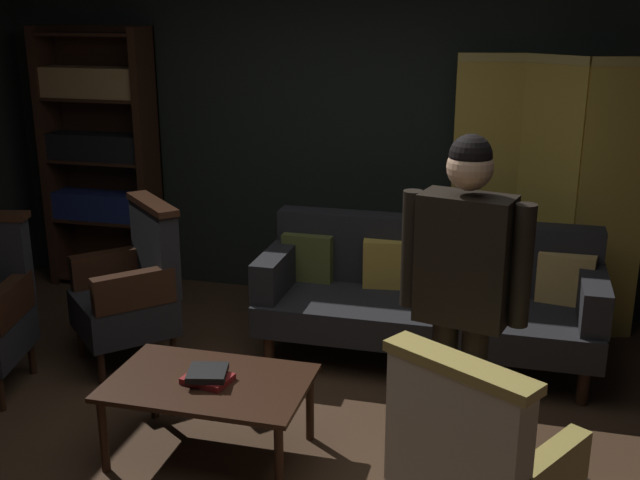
{
  "coord_description": "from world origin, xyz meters",
  "views": [
    {
      "loc": [
        1.05,
        -3.22,
        2.24
      ],
      "look_at": [
        0.0,
        0.8,
        0.95
      ],
      "focal_mm": 43.66,
      "sensor_mm": 36.0,
      "label": 1
    }
  ],
  "objects_px": {
    "book_red_leather": "(208,379)",
    "book_black_cloth": "(207,373)",
    "coffee_table": "(209,389)",
    "armchair_gilt_accent": "(478,478)",
    "armchair_wing_left": "(133,288)",
    "standing_figure": "(463,286)",
    "bookshelf": "(101,153)",
    "folding_screen": "(546,193)",
    "velvet_couch": "(429,291)"
  },
  "relations": [
    {
      "from": "book_red_leather",
      "to": "book_black_cloth",
      "type": "relative_size",
      "value": 1.18
    },
    {
      "from": "coffee_table",
      "to": "armchair_gilt_accent",
      "type": "height_order",
      "value": "armchair_gilt_accent"
    },
    {
      "from": "armchair_wing_left",
      "to": "standing_figure",
      "type": "xyz_separation_m",
      "value": [
        2.11,
        -0.87,
        0.54
      ]
    },
    {
      "from": "armchair_wing_left",
      "to": "standing_figure",
      "type": "distance_m",
      "value": 2.35
    },
    {
      "from": "bookshelf",
      "to": "armchair_wing_left",
      "type": "relative_size",
      "value": 1.97
    },
    {
      "from": "armchair_gilt_accent",
      "to": "book_black_cloth",
      "type": "relative_size",
      "value": 5.45
    },
    {
      "from": "folding_screen",
      "to": "book_black_cloth",
      "type": "relative_size",
      "value": 9.96
    },
    {
      "from": "folding_screen",
      "to": "book_red_leather",
      "type": "xyz_separation_m",
      "value": [
        -1.61,
        -2.11,
        -0.55
      ]
    },
    {
      "from": "armchair_gilt_accent",
      "to": "book_red_leather",
      "type": "relative_size",
      "value": 4.62
    },
    {
      "from": "velvet_couch",
      "to": "armchair_gilt_accent",
      "type": "distance_m",
      "value": 2.09
    },
    {
      "from": "standing_figure",
      "to": "velvet_couch",
      "type": "bearing_deg",
      "value": 102.07
    },
    {
      "from": "folding_screen",
      "to": "coffee_table",
      "type": "height_order",
      "value": "folding_screen"
    },
    {
      "from": "folding_screen",
      "to": "velvet_couch",
      "type": "height_order",
      "value": "folding_screen"
    },
    {
      "from": "coffee_table",
      "to": "standing_figure",
      "type": "distance_m",
      "value": 1.38
    },
    {
      "from": "bookshelf",
      "to": "armchair_wing_left",
      "type": "bearing_deg",
      "value": -54.78
    },
    {
      "from": "book_black_cloth",
      "to": "armchair_gilt_accent",
      "type": "bearing_deg",
      "value": -23.77
    },
    {
      "from": "coffee_table",
      "to": "bookshelf",
      "type": "bearing_deg",
      "value": 129.3
    },
    {
      "from": "book_red_leather",
      "to": "armchair_wing_left",
      "type": "bearing_deg",
      "value": 133.92
    },
    {
      "from": "standing_figure",
      "to": "book_black_cloth",
      "type": "xyz_separation_m",
      "value": [
        -1.22,
        -0.05,
        -0.56
      ]
    },
    {
      "from": "book_black_cloth",
      "to": "book_red_leather",
      "type": "bearing_deg",
      "value": 0.0
    },
    {
      "from": "coffee_table",
      "to": "book_red_leather",
      "type": "distance_m",
      "value": 0.06
    },
    {
      "from": "standing_figure",
      "to": "book_black_cloth",
      "type": "bearing_deg",
      "value": -177.64
    },
    {
      "from": "armchair_wing_left",
      "to": "book_black_cloth",
      "type": "relative_size",
      "value": 5.45
    },
    {
      "from": "bookshelf",
      "to": "book_red_leather",
      "type": "bearing_deg",
      "value": -50.83
    },
    {
      "from": "coffee_table",
      "to": "armchair_gilt_accent",
      "type": "distance_m",
      "value": 1.49
    },
    {
      "from": "armchair_wing_left",
      "to": "coffee_table",
      "type": "bearing_deg",
      "value": -45.77
    },
    {
      "from": "velvet_couch",
      "to": "armchair_gilt_accent",
      "type": "xyz_separation_m",
      "value": [
        0.44,
        -2.04,
        0.03
      ]
    },
    {
      "from": "armchair_wing_left",
      "to": "folding_screen",
      "type": "bearing_deg",
      "value": 25.43
    },
    {
      "from": "armchair_gilt_accent",
      "to": "standing_figure",
      "type": "relative_size",
      "value": 0.61
    },
    {
      "from": "coffee_table",
      "to": "armchair_gilt_accent",
      "type": "relative_size",
      "value": 0.96
    },
    {
      "from": "armchair_gilt_accent",
      "to": "folding_screen",
      "type": "bearing_deg",
      "value": 84.64
    },
    {
      "from": "bookshelf",
      "to": "book_black_cloth",
      "type": "distance_m",
      "value": 2.88
    },
    {
      "from": "bookshelf",
      "to": "book_black_cloth",
      "type": "xyz_separation_m",
      "value": [
        1.78,
        -2.18,
        -0.61
      ]
    },
    {
      "from": "book_red_leather",
      "to": "standing_figure",
      "type": "bearing_deg",
      "value": 2.36
    },
    {
      "from": "bookshelf",
      "to": "armchair_gilt_accent",
      "type": "bearing_deg",
      "value": -41.57
    },
    {
      "from": "coffee_table",
      "to": "book_red_leather",
      "type": "bearing_deg",
      "value": -83.64
    },
    {
      "from": "armchair_wing_left",
      "to": "book_red_leather",
      "type": "xyz_separation_m",
      "value": [
        0.89,
        -0.92,
        -0.05
      ]
    },
    {
      "from": "bookshelf",
      "to": "armchair_wing_left",
      "type": "distance_m",
      "value": 1.65
    },
    {
      "from": "velvet_couch",
      "to": "book_red_leather",
      "type": "distance_m",
      "value": 1.71
    },
    {
      "from": "book_red_leather",
      "to": "book_black_cloth",
      "type": "xyz_separation_m",
      "value": [
        0.0,
        0.0,
        0.03
      ]
    },
    {
      "from": "folding_screen",
      "to": "bookshelf",
      "type": "xyz_separation_m",
      "value": [
        -3.39,
        0.07,
        0.1
      ]
    },
    {
      "from": "folding_screen",
      "to": "book_black_cloth",
      "type": "distance_m",
      "value": 2.71
    },
    {
      "from": "velvet_couch",
      "to": "book_red_leather",
      "type": "bearing_deg",
      "value": -122.48
    },
    {
      "from": "coffee_table",
      "to": "armchair_wing_left",
      "type": "distance_m",
      "value": 1.28
    },
    {
      "from": "standing_figure",
      "to": "folding_screen",
      "type": "bearing_deg",
      "value": 79.25
    },
    {
      "from": "bookshelf",
      "to": "velvet_couch",
      "type": "distance_m",
      "value": 2.87
    },
    {
      "from": "folding_screen",
      "to": "velvet_couch",
      "type": "relative_size",
      "value": 0.9
    },
    {
      "from": "coffee_table",
      "to": "armchair_gilt_accent",
      "type": "xyz_separation_m",
      "value": [
        1.36,
        -0.61,
        0.12
      ]
    },
    {
      "from": "velvet_couch",
      "to": "book_black_cloth",
      "type": "xyz_separation_m",
      "value": [
        -0.92,
        -1.45,
        0.01
      ]
    },
    {
      "from": "velvet_couch",
      "to": "book_red_leather",
      "type": "height_order",
      "value": "velvet_couch"
    }
  ]
}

